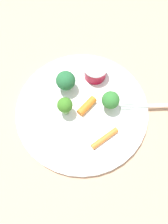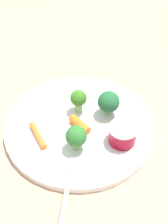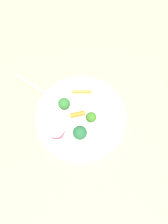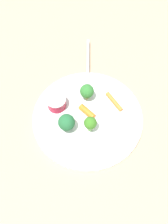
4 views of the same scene
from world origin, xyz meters
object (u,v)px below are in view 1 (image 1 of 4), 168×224
(plate, at_px, (82,110))
(broccoli_floret_2, at_px, (65,104))
(carrot_stick_0, at_px, (87,108))
(carrot_stick_1, at_px, (105,138))
(fork, at_px, (161,105))
(broccoli_floret_0, at_px, (66,81))
(broccoli_floret_1, at_px, (111,100))
(sauce_cup, at_px, (95,71))

(plate, relative_size, broccoli_floret_2, 5.76)
(broccoli_floret_2, relative_size, carrot_stick_0, 1.06)
(carrot_stick_1, bearing_deg, fork, -161.38)
(plate, xyz_separation_m, carrot_stick_1, (-0.03, 0.07, 0.01))
(broccoli_floret_0, relative_size, broccoli_floret_2, 1.06)
(broccoli_floret_0, height_order, carrot_stick_0, broccoli_floret_0)
(carrot_stick_0, bearing_deg, plate, -23.20)
(broccoli_floret_1, bearing_deg, carrot_stick_0, -3.95)
(fork, bearing_deg, broccoli_floret_0, -24.45)
(plate, relative_size, carrot_stick_0, 6.08)
(sauce_cup, height_order, carrot_stick_1, sauce_cup)
(broccoli_floret_0, bearing_deg, broccoli_floret_1, 141.61)
(sauce_cup, bearing_deg, broccoli_floret_1, 98.20)
(carrot_stick_0, bearing_deg, broccoli_floret_1, 176.05)
(plate, height_order, broccoli_floret_2, broccoli_floret_2)
(plate, bearing_deg, broccoli_floret_2, -7.44)
(broccoli_floret_2, bearing_deg, carrot_stick_0, 168.69)
(plate, bearing_deg, broccoli_floret_1, 172.35)
(broccoli_floret_0, relative_size, carrot_stick_0, 1.12)
(broccoli_floret_0, distance_m, carrot_stick_0, 0.07)
(broccoli_floret_1, relative_size, carrot_stick_1, 0.78)
(broccoli_floret_2, height_order, carrot_stick_0, broccoli_floret_2)
(carrot_stick_1, bearing_deg, carrot_stick_0, -74.77)
(fork, bearing_deg, carrot_stick_1, 18.62)
(sauce_cup, bearing_deg, broccoli_floret_2, 40.64)
(plate, bearing_deg, fork, 169.80)
(sauce_cup, relative_size, fork, 0.28)
(carrot_stick_0, xyz_separation_m, fork, (-0.14, 0.02, -0.01))
(carrot_stick_0, bearing_deg, carrot_stick_1, 105.23)
(broccoli_floret_0, height_order, fork, broccoli_floret_0)
(plate, distance_m, broccoli_floret_2, 0.05)
(sauce_cup, relative_size, broccoli_floret_1, 1.04)
(broccoli_floret_1, distance_m, carrot_stick_1, 0.07)
(carrot_stick_0, bearing_deg, sauce_cup, -114.47)
(broccoli_floret_2, relative_size, carrot_stick_1, 0.78)
(broccoli_floret_1, distance_m, carrot_stick_0, 0.05)
(broccoli_floret_1, relative_size, broccoli_floret_2, 1.00)
(broccoli_floret_1, xyz_separation_m, fork, (-0.10, 0.02, -0.03))
(broccoli_floret_1, xyz_separation_m, carrot_stick_1, (0.03, 0.06, -0.02))
(broccoli_floret_2, bearing_deg, sauce_cup, -139.36)
(plate, xyz_separation_m, sauce_cup, (-0.04, -0.07, 0.02))
(sauce_cup, xyz_separation_m, broccoli_floret_0, (0.06, 0.02, 0.01))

